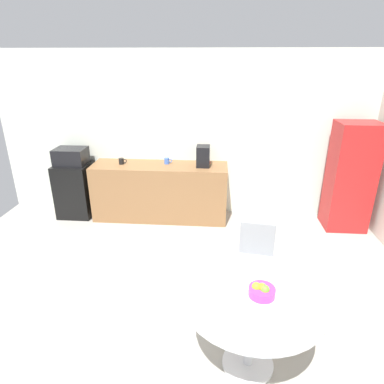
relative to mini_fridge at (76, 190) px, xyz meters
name	(u,v)px	position (x,y,z in m)	size (l,w,h in m)	color
ground_plane	(150,344)	(1.76, -2.65, -0.44)	(6.00, 6.00, 0.00)	#9E998E
wall_back	(183,135)	(1.76, 0.35, 0.86)	(6.00, 0.10, 2.60)	silver
counter_block	(160,192)	(1.42, 0.00, 0.01)	(2.13, 0.60, 0.90)	brown
mini_fridge	(76,190)	(0.00, 0.00, 0.00)	(0.54, 0.54, 0.88)	black
microwave	(71,156)	(0.00, 0.00, 0.57)	(0.48, 0.38, 0.26)	black
locker_cabinet	(350,177)	(4.31, -0.10, 0.38)	(0.60, 0.50, 1.63)	#B21E1E
round_table	(252,308)	(2.64, -2.80, 0.18)	(1.14, 1.14, 0.75)	silver
chair_gray	(256,252)	(2.77, -1.82, 0.08)	(0.47, 0.47, 0.83)	silver
fruit_bowl	(262,291)	(2.70, -2.80, 0.36)	(0.21, 0.21, 0.11)	#D8338C
mug_white	(122,161)	(0.82, 0.00, 0.51)	(0.13, 0.08, 0.09)	black
mug_green	(167,161)	(1.53, 0.08, 0.51)	(0.13, 0.08, 0.09)	#3F66BF
mug_red	(205,163)	(2.14, 0.02, 0.51)	(0.13, 0.08, 0.09)	#D84C4C
coffee_maker	(203,156)	(2.10, 0.00, 0.62)	(0.20, 0.24, 0.32)	black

